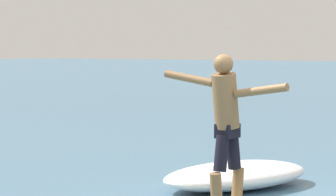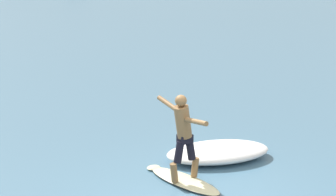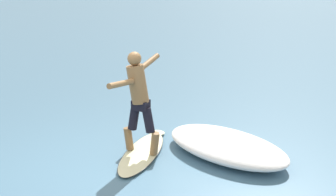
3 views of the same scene
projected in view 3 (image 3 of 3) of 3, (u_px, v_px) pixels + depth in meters
name	position (u px, v px, depth m)	size (l,w,h in m)	color
ground_plane	(103.00, 172.00, 7.28)	(200.00, 200.00, 0.00)	#47708D
surfboard	(142.00, 152.00, 7.88)	(0.89, 1.97, 0.21)	beige
surfer	(138.00, 95.00, 7.53)	(0.67, 1.59, 1.70)	brown
wave_foam_at_tail	(227.00, 146.00, 7.81)	(2.51, 1.80, 0.34)	white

